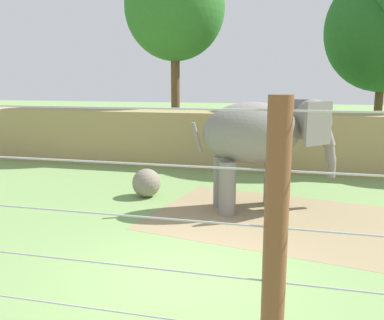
{
  "coord_description": "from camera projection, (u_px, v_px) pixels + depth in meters",
  "views": [
    {
      "loc": [
        1.91,
        -7.1,
        3.64
      ],
      "look_at": [
        -0.86,
        4.27,
        1.4
      ],
      "focal_mm": 39.07,
      "sensor_mm": 36.0,
      "label": 1
    }
  ],
  "objects": [
    {
      "name": "ground_plane",
      "position": [
        183.0,
        276.0,
        7.9
      ],
      "size": [
        120.0,
        120.0,
        0.0
      ],
      "primitive_type": "plane",
      "color": "#759956"
    },
    {
      "name": "dirt_patch",
      "position": [
        276.0,
        218.0,
        11.16
      ],
      "size": [
        7.24,
        5.83,
        0.01
      ],
      "primitive_type": "cube",
      "rotation": [
        0.0,
        0.0,
        -0.19
      ],
      "color": "#937F5B",
      "rests_on": "ground"
    },
    {
      "name": "embankment_wall",
      "position": [
        245.0,
        140.0,
        17.43
      ],
      "size": [
        36.0,
        1.8,
        2.33
      ],
      "primitive_type": "cube",
      "color": "tan",
      "rests_on": "ground"
    },
    {
      "name": "elephant",
      "position": [
        263.0,
        138.0,
        11.64
      ],
      "size": [
        4.0,
        2.54,
        3.12
      ],
      "color": "gray",
      "rests_on": "ground"
    },
    {
      "name": "enrichment_ball",
      "position": [
        146.0,
        183.0,
        13.19
      ],
      "size": [
        0.9,
        0.9,
        0.9
      ],
      "primitive_type": "sphere",
      "color": "gray",
      "rests_on": "ground"
    },
    {
      "name": "cable_fence",
      "position": [
        105.0,
        260.0,
        4.43
      ],
      "size": [
        11.91,
        0.23,
        3.52
      ],
      "color": "brown",
      "rests_on": "ground"
    },
    {
      "name": "tree_behind_wall",
      "position": [
        175.0,
        8.0,
        20.16
      ],
      "size": [
        4.86,
        4.86,
        9.65
      ],
      "color": "brown",
      "rests_on": "ground"
    }
  ]
}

